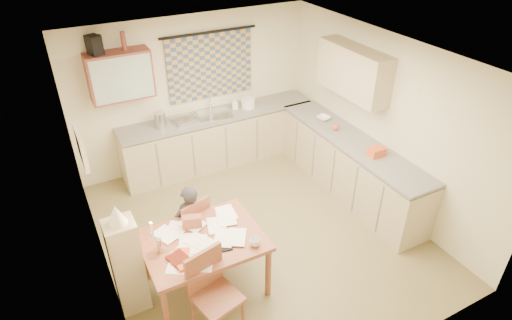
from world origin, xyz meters
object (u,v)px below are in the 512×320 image
counter_back (219,139)px  counter_right (349,166)px  chair_far (191,236)px  shelf_stand (128,266)px  person (191,224)px  stove (402,208)px  dining_table (205,263)px

counter_back → counter_right: bearing=-50.4°
chair_far → shelf_stand: 1.04m
chair_far → shelf_stand: (-0.87, -0.47, 0.32)m
counter_right → person: bearing=-174.3°
counter_back → shelf_stand: (-2.11, -2.38, 0.15)m
stove → dining_table: size_ratio=0.65×
counter_right → chair_far: counter_right is taller
stove → shelf_stand: size_ratio=0.72×
chair_far → counter_right: bearing=165.3°
stove → dining_table: (-2.72, 0.35, -0.05)m
dining_table → person: bearing=85.8°
counter_back → stove: size_ratio=3.82×
shelf_stand → dining_table: bearing=-9.6°
stove → person: (-2.67, 0.88, 0.12)m
counter_right → person: person is taller
counter_back → stove: counter_back is taller
chair_far → shelf_stand: bearing=9.7°
counter_right → chair_far: 2.68m
counter_back → dining_table: size_ratio=2.49×
stove → chair_far: chair_far is taller
dining_table → shelf_stand: 0.86m
dining_table → person: (0.04, 0.53, 0.18)m
dining_table → person: 0.56m
counter_back → chair_far: counter_back is taller
dining_table → chair_far: size_ratio=1.44×
stove → person: size_ratio=0.78×
counter_right → stove: bearing=-90.0°
chair_far → stove: bearing=141.6°
dining_table → chair_far: chair_far is taller
person → chair_far: bearing=-98.4°
dining_table → shelf_stand: size_ratio=1.10×
dining_table → shelf_stand: shelf_stand is taller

